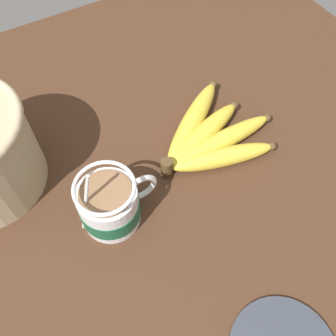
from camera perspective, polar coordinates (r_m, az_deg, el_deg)
table at (r=62.22cm, az=1.10°, el=-6.75°), size 116.89×116.89×2.53cm
coffee_mug at (r=57.42cm, az=-8.84°, el=-5.58°), size 13.15×9.29×13.91cm
banana_bunch at (r=67.17cm, az=6.25°, el=4.78°), size 23.55×20.75×4.11cm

